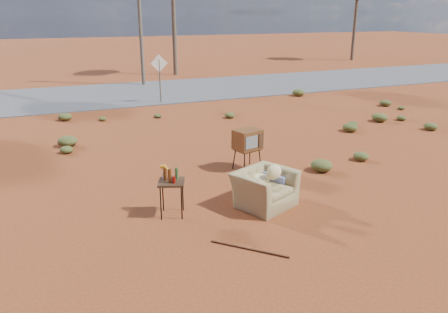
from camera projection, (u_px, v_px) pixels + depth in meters
name	position (u px, v px, depth m)	size (l,w,h in m)	color
ground	(245.00, 213.00, 9.08)	(140.00, 140.00, 0.00)	brown
highway	(116.00, 94.00, 22.15)	(140.00, 7.00, 0.04)	#565659
armchair	(267.00, 183.00, 9.37)	(1.56, 1.37, 1.05)	#948151
tv_unit	(248.00, 140.00, 11.40)	(0.78, 0.68, 1.08)	black
side_table	(170.00, 179.00, 8.80)	(0.67, 0.67, 1.05)	#3A2415
rusty_bar	(249.00, 249.00, 7.68)	(0.04, 0.04, 1.46)	#4D2514
road_sign	(159.00, 70.00, 19.63)	(0.78, 0.06, 2.19)	brown
utility_pole_center	(139.00, 9.00, 23.79)	(1.40, 0.20, 8.00)	brown
scrub_patch	(153.00, 152.00, 12.57)	(17.49, 8.07, 0.33)	#4F5525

